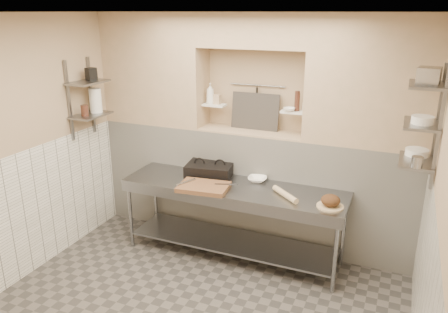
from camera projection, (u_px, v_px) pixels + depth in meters
The scene contains 47 objects.
ceiling at pixel (180, 5), 3.33m from camera, with size 4.00×3.90×0.10m, color silver.
wall_left at pixel (11, 153), 4.55m from camera, with size 0.10×3.90×2.80m, color tan.
wall_right at pixel (446, 224), 3.04m from camera, with size 0.10×3.90×2.80m, color tan.
wall_back at pixel (259, 128), 5.54m from camera, with size 4.00×0.10×2.80m, color tan.
backwall_lower at pixel (251, 185), 5.54m from camera, with size 4.00×0.40×1.40m, color white.
alcove_sill at pixel (252, 132), 5.32m from camera, with size 1.30×0.40×0.02m, color tan.
backwall_pillar_left at pixel (155, 69), 5.59m from camera, with size 1.35×0.40×1.40m, color tan.
backwall_pillar_right at pixel (372, 81), 4.61m from camera, with size 1.35×0.40×1.40m, color tan.
backwall_header at pixel (254, 30), 4.94m from camera, with size 1.30×0.40×0.40m, color tan.
wainscot_left at pixel (25, 215), 4.75m from camera, with size 0.02×3.90×1.40m, color white.
wainscot_right at pixel (422, 306), 3.28m from camera, with size 0.02×3.90×1.40m, color white.
alcove_shelf_left at pixel (214, 105), 5.41m from camera, with size 0.28×0.16×0.03m, color white.
alcove_shelf_right at pixel (293, 112), 5.04m from camera, with size 0.28×0.16×0.03m, color white.
utensil_rail at pixel (258, 85), 5.30m from camera, with size 0.02×0.02×0.70m, color gray.
hanging_steel at pixel (257, 99), 5.33m from camera, with size 0.02×0.02×0.30m, color black.
splash_panel at pixel (255, 111), 5.33m from camera, with size 0.60×0.02×0.45m, color #383330.
shelf_rail_left_a at pixel (91, 95), 5.49m from camera, with size 0.03×0.03×0.95m, color slate.
shelf_rail_left_b at pixel (69, 101), 5.14m from camera, with size 0.03×0.03×0.95m, color slate.
wall_shelf_left_lower at pixel (91, 115), 5.32m from camera, with size 0.30×0.50×0.03m, color slate.
wall_shelf_left_upper at pixel (88, 82), 5.20m from camera, with size 0.30×0.50×0.03m, color slate.
shelf_rail_right_a at pixel (437, 121), 4.01m from camera, with size 0.03×0.03×1.05m, color slate.
shelf_rail_right_b at pixel (439, 131), 3.67m from camera, with size 0.03×0.03×1.05m, color slate.
wall_shelf_right_lower at pixel (416, 161), 4.00m from camera, with size 0.30×0.50×0.03m, color slate.
wall_shelf_right_mid at pixel (422, 124), 3.89m from camera, with size 0.30×0.50×0.03m, color slate.
wall_shelf_right_upper at pixel (428, 85), 3.78m from camera, with size 0.30×0.50×0.03m, color slate.
prep_table at pixel (232, 207), 5.08m from camera, with size 2.60×0.70×0.90m.
panini_press at pixel (210, 170), 5.31m from camera, with size 0.60×0.48×0.15m.
cutting_board at pixel (204, 187), 4.91m from camera, with size 0.55×0.39×0.05m, color brown.
knife_blade at pixel (227, 184), 4.92m from camera, with size 0.27×0.03×0.01m, color gray.
tongs at pixel (186, 182), 4.97m from camera, with size 0.03×0.03×0.27m, color gray.
mixing_bowl at pixel (257, 179), 5.13m from camera, with size 0.22×0.22×0.05m, color white.
rolling_pin at pixel (285, 194), 4.70m from camera, with size 0.06×0.06×0.42m, color tan.
bread_board at pixel (330, 206), 4.47m from camera, with size 0.28×0.28×0.02m, color tan.
bread_loaf at pixel (331, 200), 4.45m from camera, with size 0.20×0.20×0.12m, color #4C2D19.
bottle_soap at pixel (210, 93), 5.38m from camera, with size 0.10×0.10×0.25m, color white.
jar_alcove at pixel (217, 99), 5.39m from camera, with size 0.08×0.08×0.12m, color tan.
bowl_alcove at pixel (289, 109), 5.01m from camera, with size 0.13×0.13×0.04m, color white.
condiment_a at pixel (297, 102), 5.00m from camera, with size 0.06×0.06×0.21m, color #402117.
condiment_b at pixel (297, 101), 5.02m from camera, with size 0.06×0.06×0.23m, color #402117.
condiment_c at pixel (305, 107), 4.97m from camera, with size 0.06×0.06×0.11m, color white.
jug_left at pixel (96, 100), 5.37m from camera, with size 0.15×0.15×0.30m, color white.
jar_left at pixel (85, 110), 5.21m from camera, with size 0.09×0.09×0.13m, color #402117.
box_left_upper at pixel (91, 74), 5.23m from camera, with size 0.11×0.11×0.15m, color black.
bowl_right at pixel (417, 152), 4.11m from camera, with size 0.21×0.21×0.06m, color white.
canister_right at pixel (417, 162), 3.79m from camera, with size 0.10×0.10×0.10m, color gray.
bowl_right_mid at pixel (423, 120), 3.84m from camera, with size 0.19×0.19×0.07m, color white.
basket_right at pixel (429, 76), 3.73m from camera, with size 0.18×0.22×0.14m, color gray.
Camera 1 is at (1.68, -3.12, 2.81)m, focal length 35.00 mm.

